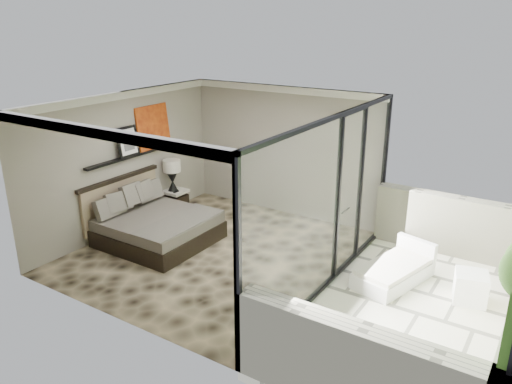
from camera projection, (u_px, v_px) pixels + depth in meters
The scene contains 14 objects.
floor at pixel (216, 252), 9.28m from camera, with size 5.00×5.00×0.00m, color black.
ceiling at pixel (211, 102), 8.36m from camera, with size 4.50×5.00×0.02m, color silver.
back_wall at pixel (284, 151), 10.79m from camera, with size 4.50×0.02×2.80m, color gray.
left_wall at pixel (125, 162), 9.97m from camera, with size 0.02×5.00×2.80m, color gray.
glass_wall at pixel (330, 205), 7.66m from camera, with size 0.08×5.00×2.80m, color white.
terrace_slab at pixel (418, 317), 7.38m from camera, with size 3.00×5.00×0.12m, color beige.
picture_ledge at pixel (130, 157), 9.99m from camera, with size 0.12×2.20×0.05m, color black.
bed at pixel (154, 225), 9.68m from camera, with size 2.00×1.94×1.10m.
nightstand at pixel (176, 202), 11.14m from camera, with size 0.46×0.46×0.46m, color black.
table_lamp at pixel (172, 171), 10.88m from camera, with size 0.38×0.38×0.70m.
abstract_canvas at pixel (153, 127), 10.40m from camera, with size 0.04×0.90×0.90m, color red.
framed_print at pixel (128, 142), 9.81m from camera, with size 0.03×0.50×0.60m, color black.
ottoman at pixel (470, 287), 7.62m from camera, with size 0.47×0.47×0.47m, color white.
lounger at pixel (395, 271), 8.23m from camera, with size 1.06×1.57×0.56m.
Camera 1 is at (5.20, -6.63, 4.13)m, focal length 35.00 mm.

